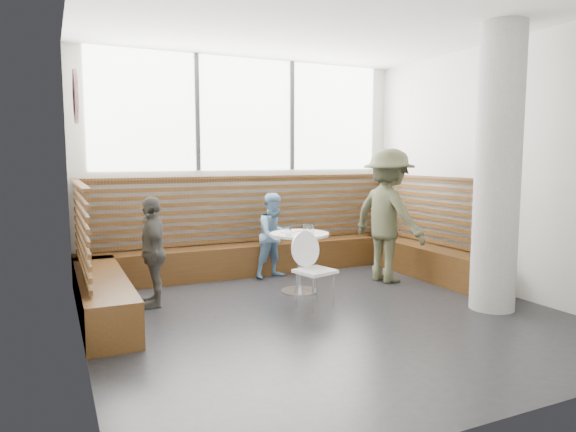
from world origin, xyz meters
name	(u,v)px	position (x,y,z in m)	size (l,w,h in m)	color
room	(327,170)	(0.00, 0.00, 1.60)	(5.00, 5.00, 3.20)	silver
booth	(265,252)	(0.00, 1.77, 0.41)	(5.00, 2.50, 1.44)	#3E250F
concrete_column	(498,170)	(1.85, -0.60, 1.60)	(0.50, 0.50, 3.20)	gray
wall_art	(75,96)	(-2.46, 0.40, 2.30)	(0.50, 0.50, 0.03)	white
cafe_table	(300,250)	(0.15, 0.98, 0.56)	(0.76, 0.76, 0.78)	silver
cafe_chair	(313,263)	(0.02, 0.37, 0.51)	(0.42, 0.41, 0.87)	white
adult_man	(388,216)	(1.55, 1.01, 0.93)	(1.20, 0.69, 1.86)	#43442D
child_back	(275,236)	(0.20, 1.89, 0.61)	(0.60, 0.46, 1.23)	#6991B6
child_left	(153,251)	(-1.66, 1.18, 0.65)	(0.76, 0.31, 1.29)	#474540
plate_near	(288,232)	(0.04, 1.08, 0.78)	(0.21, 0.21, 0.01)	white
plate_far	(298,230)	(0.23, 1.16, 0.78)	(0.19, 0.19, 0.01)	white
glass_left	(289,231)	(-0.05, 0.87, 0.83)	(0.07, 0.07, 0.11)	white
glass_mid	(306,229)	(0.19, 0.89, 0.83)	(0.07, 0.07, 0.11)	white
glass_right	(311,228)	(0.33, 1.00, 0.83)	(0.07, 0.07, 0.11)	white
menu_card	(306,234)	(0.17, 0.84, 0.78)	(0.19, 0.13, 0.00)	#A5C64C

